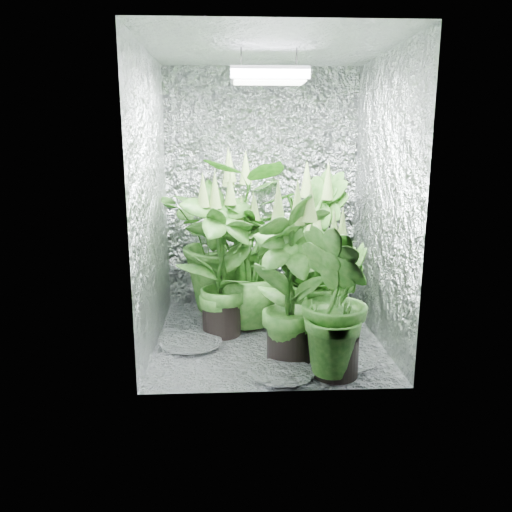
{
  "coord_description": "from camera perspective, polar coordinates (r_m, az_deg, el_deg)",
  "views": [
    {
      "loc": [
        -0.25,
        -3.42,
        1.41
      ],
      "look_at": [
        -0.08,
        0.0,
        0.62
      ],
      "focal_mm": 35.0,
      "sensor_mm": 36.0,
      "label": 1
    }
  ],
  "objects": [
    {
      "name": "ground",
      "position": [
        3.71,
        1.31,
        -9.36
      ],
      "size": [
        1.6,
        1.6,
        0.0
      ],
      "primitive_type": "plane",
      "color": "silver",
      "rests_on": "ground"
    },
    {
      "name": "walls",
      "position": [
        3.46,
        1.4,
        6.17
      ],
      "size": [
        1.62,
        1.62,
        2.0
      ],
      "color": "silver",
      "rests_on": "ground"
    },
    {
      "name": "ceiling",
      "position": [
        3.48,
        1.5,
        22.74
      ],
      "size": [
        1.6,
        1.6,
        0.01
      ],
      "primitive_type": "cube",
      "color": "silver",
      "rests_on": "walls"
    },
    {
      "name": "grow_lamp",
      "position": [
        3.46,
        1.48,
        19.9
      ],
      "size": [
        0.5,
        0.3,
        0.22
      ],
      "color": "gray",
      "rests_on": "ceiling"
    },
    {
      "name": "plant_a",
      "position": [
        4.09,
        -2.46,
        2.28
      ],
      "size": [
        1.37,
        1.37,
        1.36
      ],
      "rotation": [
        0.0,
        0.0,
        6.03
      ],
      "color": "black",
      "rests_on": "ground"
    },
    {
      "name": "plant_b",
      "position": [
        3.62,
        -4.05,
        -0.56
      ],
      "size": [
        0.81,
        0.81,
        1.21
      ],
      "rotation": [
        0.0,
        0.0,
        0.56
      ],
      "color": "black",
      "rests_on": "ground"
    },
    {
      "name": "plant_c",
      "position": [
        3.97,
        6.48,
        0.92
      ],
      "size": [
        0.67,
        0.67,
        1.26
      ],
      "rotation": [
        0.0,
        0.0,
        1.52
      ],
      "color": "black",
      "rests_on": "ground"
    },
    {
      "name": "plant_d",
      "position": [
        3.8,
        -1.08,
        -1.3
      ],
      "size": [
        0.74,
        0.74,
        1.03
      ],
      "rotation": [
        0.0,
        0.0,
        2.36
      ],
      "color": "black",
      "rests_on": "ground"
    },
    {
      "name": "plant_e",
      "position": [
        3.72,
        6.71,
        -2.29
      ],
      "size": [
        0.85,
        0.85,
        0.92
      ],
      "rotation": [
        0.0,
        0.0,
        3.28
      ],
      "color": "black",
      "rests_on": "ground"
    },
    {
      "name": "plant_f",
      "position": [
        3.2,
        3.92,
        -2.71
      ],
      "size": [
        0.79,
        0.79,
        1.18
      ],
      "rotation": [
        0.0,
        0.0,
        3.73
      ],
      "color": "black",
      "rests_on": "ground"
    },
    {
      "name": "plant_g",
      "position": [
        3.04,
        9.24,
        -5.29
      ],
      "size": [
        0.57,
        0.57,
        1.02
      ],
      "rotation": [
        0.0,
        0.0,
        4.83
      ],
      "color": "black",
      "rests_on": "ground"
    },
    {
      "name": "circulation_fan",
      "position": [
        4.3,
        8.53,
        -4.0
      ],
      "size": [
        0.17,
        0.34,
        0.39
      ],
      "rotation": [
        0.0,
        0.0,
        0.14
      ],
      "color": "black",
      "rests_on": "ground"
    },
    {
      "name": "plant_label",
      "position": [
        3.08,
        10.37,
        -8.37
      ],
      "size": [
        0.05,
        0.02,
        0.07
      ],
      "primitive_type": "cube",
      "rotation": [
        -0.21,
        0.0,
        -0.08
      ],
      "color": "white",
      "rests_on": "plant_g"
    }
  ]
}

